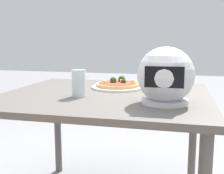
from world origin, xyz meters
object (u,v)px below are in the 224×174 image
at_px(pizza, 118,84).
at_px(drinking_glass, 79,83).
at_px(dining_table, 106,107).
at_px(motorcycle_helmet, 165,77).

bearing_deg(pizza, drinking_glass, 66.12).
relative_size(dining_table, pizza, 4.21).
height_order(motorcycle_helmet, drinking_glass, motorcycle_helmet).
xyz_separation_m(pizza, motorcycle_helmet, (-0.30, 0.36, 0.10)).
bearing_deg(drinking_glass, dining_table, -131.16).
xyz_separation_m(motorcycle_helmet, drinking_glass, (0.43, -0.06, -0.05)).
bearing_deg(pizza, motorcycle_helmet, 129.03).
bearing_deg(motorcycle_helmet, dining_table, -29.47).
xyz_separation_m(dining_table, motorcycle_helmet, (-0.32, 0.18, 0.20)).
bearing_deg(dining_table, pizza, -98.72).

